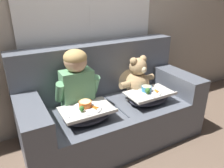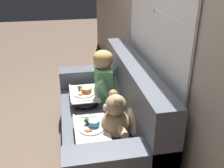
# 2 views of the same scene
# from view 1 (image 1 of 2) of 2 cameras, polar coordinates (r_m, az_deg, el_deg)

# --- Properties ---
(ground_plane) EXTENTS (14.00, 14.00, 0.00)m
(ground_plane) POSITION_cam_1_polar(r_m,az_deg,el_deg) (2.44, 0.05, -13.63)
(ground_plane) COLOR brown
(wall_back_with_window) EXTENTS (8.00, 0.08, 2.60)m
(wall_back_with_window) POSITION_cam_1_polar(r_m,az_deg,el_deg) (2.42, -6.22, 19.39)
(wall_back_with_window) COLOR #A89E8E
(wall_back_with_window) RESTS_ON ground_plane
(couch) EXTENTS (1.80, 0.84, 0.97)m
(couch) POSITION_cam_1_polar(r_m,az_deg,el_deg) (2.31, -0.83, -5.71)
(couch) COLOR #565B66
(couch) RESTS_ON ground_plane
(throw_pillow_behind_child) EXTENTS (0.38, 0.18, 0.39)m
(throw_pillow_behind_child) POSITION_cam_1_polar(r_m,az_deg,el_deg) (2.21, -10.63, -0.31)
(throw_pillow_behind_child) COLOR #C1B293
(throw_pillow_behind_child) RESTS_ON couch
(throw_pillow_behind_teddy) EXTENTS (0.35, 0.17, 0.36)m
(throw_pillow_behind_teddy) POSITION_cam_1_polar(r_m,az_deg,el_deg) (2.49, 4.29, 2.72)
(throw_pillow_behind_teddy) COLOR #C1B293
(throw_pillow_behind_teddy) RESTS_ON couch
(child_figure) EXTENTS (0.41, 0.21, 0.59)m
(child_figure) POSITION_cam_1_polar(r_m,az_deg,el_deg) (2.00, -9.24, 1.57)
(child_figure) COLOR #66A370
(child_figure) RESTS_ON couch
(teddy_bear) EXTENTS (0.46, 0.33, 0.43)m
(teddy_bear) POSITION_cam_1_polar(r_m,az_deg,el_deg) (2.35, 6.77, 1.34)
(teddy_bear) COLOR tan
(teddy_bear) RESTS_ON couch
(lap_tray_child) EXTENTS (0.45, 0.31, 0.17)m
(lap_tray_child) POSITION_cam_1_polar(r_m,az_deg,el_deg) (1.93, -6.52, -7.66)
(lap_tray_child) COLOR #2D2D38
(lap_tray_child) RESTS_ON child_figure
(lap_tray_teddy) EXTENTS (0.47, 0.30, 0.18)m
(lap_tray_teddy) POSITION_cam_1_polar(r_m,az_deg,el_deg) (2.24, 9.68, -3.30)
(lap_tray_teddy) COLOR #2D2D38
(lap_tray_teddy) RESTS_ON teddy_bear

